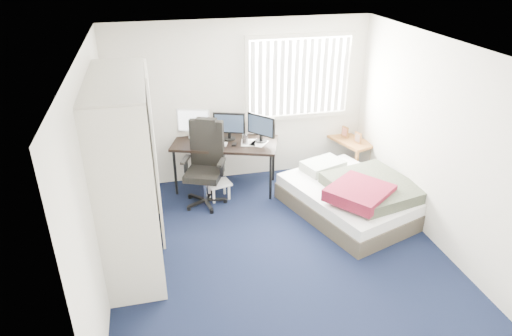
{
  "coord_description": "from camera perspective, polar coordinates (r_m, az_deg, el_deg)",
  "views": [
    {
      "loc": [
        -1.34,
        -4.52,
        3.48
      ],
      "look_at": [
        -0.18,
        0.4,
        0.96
      ],
      "focal_mm": 32.0,
      "sensor_mm": 36.0,
      "label": 1
    }
  ],
  "objects": [
    {
      "name": "pine_box",
      "position": [
        5.48,
        -14.04,
        -11.86
      ],
      "size": [
        0.48,
        0.43,
        0.3
      ],
      "primitive_type": "cube",
      "rotation": [
        0.0,
        0.0,
        0.42
      ],
      "color": "tan",
      "rests_on": "ground"
    },
    {
      "name": "office_chair",
      "position": [
        6.64,
        -6.31,
        -0.49
      ],
      "size": [
        0.77,
        0.77,
        1.25
      ],
      "color": "black",
      "rests_on": "ground"
    },
    {
      "name": "room_shell",
      "position": [
        5.11,
        2.96,
        3.81
      ],
      "size": [
        4.2,
        4.2,
        4.2
      ],
      "color": "silver",
      "rests_on": "ground"
    },
    {
      "name": "window_assembly",
      "position": [
        7.18,
        5.45,
        11.23
      ],
      "size": [
        1.72,
        0.09,
        1.32
      ],
      "color": "white",
      "rests_on": "ground"
    },
    {
      "name": "footstool",
      "position": [
        6.81,
        -4.65,
        -2.27
      ],
      "size": [
        0.39,
        0.34,
        0.27
      ],
      "color": "white",
      "rests_on": "ground"
    },
    {
      "name": "ground",
      "position": [
        5.86,
        2.61,
        -9.94
      ],
      "size": [
        4.2,
        4.2,
        0.0
      ],
      "primitive_type": "plane",
      "color": "black",
      "rests_on": "ground"
    },
    {
      "name": "desk",
      "position": [
        6.9,
        -3.84,
        3.53
      ],
      "size": [
        1.71,
        1.2,
        1.23
      ],
      "color": "black",
      "rests_on": "ground"
    },
    {
      "name": "closet",
      "position": [
        5.25,
        -15.76,
        1.55
      ],
      "size": [
        0.64,
        1.84,
        2.22
      ],
      "color": "beige",
      "rests_on": "ground"
    },
    {
      "name": "bed",
      "position": [
        6.57,
        12.09,
        -3.46
      ],
      "size": [
        1.88,
        2.16,
        0.61
      ],
      "color": "#443C31",
      "rests_on": "ground"
    },
    {
      "name": "nightstand",
      "position": [
        7.68,
        11.59,
        3.09
      ],
      "size": [
        0.65,
        0.9,
        0.74
      ],
      "color": "brown",
      "rests_on": "ground"
    }
  ]
}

